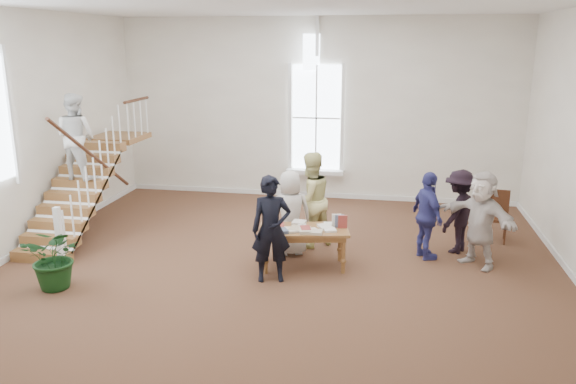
% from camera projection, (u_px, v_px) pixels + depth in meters
% --- Properties ---
extents(ground, '(10.00, 10.00, 0.00)m').
position_uv_depth(ground, '(283.00, 261.00, 10.30)').
color(ground, '#4F301F').
rests_on(ground, ground).
extents(room_shell, '(10.49, 10.00, 10.00)m').
position_uv_depth(room_shell, '(315.00, 182.00, 14.37)').
color(room_shell, beige).
rests_on(room_shell, ground).
extents(staircase, '(1.10, 4.10, 2.92)m').
position_uv_depth(staircase, '(79.00, 158.00, 11.34)').
color(staircase, brown).
rests_on(staircase, ground).
extents(library_table, '(1.66, 1.05, 0.79)m').
position_uv_depth(library_table, '(303.00, 233.00, 9.85)').
color(library_table, brown).
rests_on(library_table, ground).
extents(police_officer, '(0.75, 0.60, 1.80)m').
position_uv_depth(police_officer, '(271.00, 229.00, 9.25)').
color(police_officer, black).
rests_on(police_officer, ground).
extents(elderly_woman, '(0.92, 0.77, 1.61)m').
position_uv_depth(elderly_woman, '(290.00, 213.00, 10.45)').
color(elderly_woman, beige).
rests_on(elderly_woman, ground).
extents(person_yellow, '(1.15, 1.13, 1.87)m').
position_uv_depth(person_yellow, '(310.00, 200.00, 10.84)').
color(person_yellow, '#E6DF8F').
rests_on(person_yellow, ground).
extents(woman_cluster_a, '(0.77, 1.04, 1.64)m').
position_uv_depth(woman_cluster_a, '(427.00, 216.00, 10.23)').
color(woman_cluster_a, navy).
rests_on(woman_cluster_a, ground).
extents(woman_cluster_b, '(1.03, 1.19, 1.60)m').
position_uv_depth(woman_cluster_b, '(459.00, 212.00, 10.56)').
color(woman_cluster_b, black).
rests_on(woman_cluster_b, ground).
extents(woman_cluster_c, '(1.49, 1.51, 1.74)m').
position_uv_depth(woman_cluster_c, '(481.00, 219.00, 9.87)').
color(woman_cluster_c, beige).
rests_on(woman_cluster_c, ground).
extents(floor_plant, '(1.03, 0.91, 1.06)m').
position_uv_depth(floor_plant, '(56.00, 257.00, 9.04)').
color(floor_plant, black).
rests_on(floor_plant, ground).
extents(side_chair, '(0.51, 0.51, 1.02)m').
position_uv_depth(side_chair, '(497.00, 213.00, 11.27)').
color(side_chair, '#3B2110').
rests_on(side_chair, ground).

